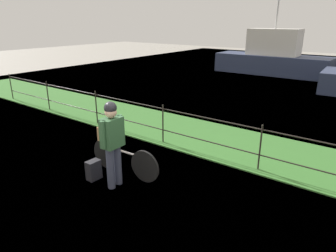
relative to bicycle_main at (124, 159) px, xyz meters
The scene contains 10 objects.
ground_plane 1.10m from the bicycle_main, 32.52° to the right, with size 60.00×60.00×0.00m, color gray.
grass_strip 2.98m from the bicycle_main, 72.62° to the left, with size 27.00×2.40×0.03m, color #38702D.
harbor_water 12.05m from the bicycle_main, 85.79° to the left, with size 30.00×30.00×0.00m, color slate.
iron_fence 2.05m from the bicycle_main, 64.31° to the left, with size 18.04×0.04×1.03m.
bicycle_main is the anchor object (origin of this frame).
wooden_crate 0.61m from the bicycle_main, behind, with size 0.38×0.27×0.30m, color #A87F51.
terrier_dog 0.78m from the bicycle_main, behind, with size 0.32×0.15×0.18m.
cyclist_person 0.81m from the bicycle_main, 66.60° to the right, with size 0.28×0.54×1.68m.
backpack_on_paving 0.64m from the bicycle_main, 123.37° to the right, with size 0.28×0.18×0.40m, color black.
moored_boat_near 14.35m from the bicycle_main, 97.55° to the left, with size 6.50×1.93×4.17m.
Camera 1 is at (3.26, -3.42, 3.05)m, focal length 32.53 mm.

